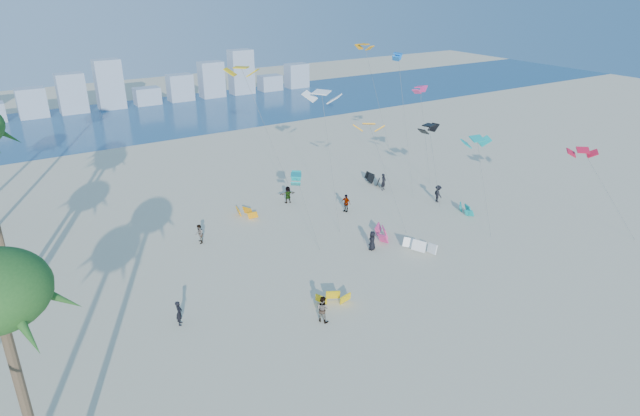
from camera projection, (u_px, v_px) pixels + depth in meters
ground at (425, 386)px, 30.90m from camera, size 220.00×220.00×0.00m
ocean at (118, 121)px, 87.03m from camera, size 220.00×220.00×0.00m
kitesurfer_near at (179, 313)px, 36.01m from camera, size 0.65×0.76×1.76m
kitesurfer_mid at (322, 309)px, 36.33m from camera, size 1.05×1.14×1.88m
kitesurfers_far at (339, 205)px, 53.01m from camera, size 24.94×13.74×1.84m
grounded_kites at (372, 222)px, 50.28m from camera, size 21.96×20.49×0.97m
flying_kites at (370, 102)px, 52.59m from camera, size 26.09×35.68×14.56m
distant_skyline at (95, 92)px, 93.03m from camera, size 85.00×3.00×8.40m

